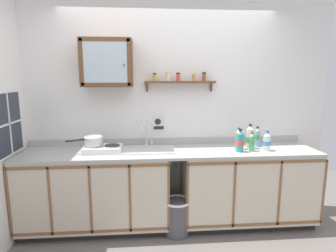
% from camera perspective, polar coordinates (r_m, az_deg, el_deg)
% --- Properties ---
extents(floor, '(6.37, 6.37, 0.00)m').
position_cam_1_polar(floor, '(3.16, 1.31, -23.18)').
color(floor, slate).
rests_on(floor, ground).
extents(back_wall, '(3.97, 0.07, 2.67)m').
position_cam_1_polar(back_wall, '(3.41, 0.09, 3.52)').
color(back_wall, white).
rests_on(back_wall, ground).
extents(lower_cabinet_run, '(1.64, 0.62, 0.88)m').
position_cam_1_polar(lower_cabinet_run, '(3.35, -14.57, -12.85)').
color(lower_cabinet_run, black).
rests_on(lower_cabinet_run, ground).
extents(lower_cabinet_run_right, '(1.54, 0.62, 0.88)m').
position_cam_1_polar(lower_cabinet_run_right, '(3.51, 15.81, -11.84)').
color(lower_cabinet_run_right, black).
rests_on(lower_cabinet_run_right, ground).
extents(countertop, '(3.33, 0.64, 0.03)m').
position_cam_1_polar(countertop, '(3.17, 0.59, -5.25)').
color(countertop, '#B2B2AD').
rests_on(countertop, lower_cabinet_run).
extents(backsplash, '(3.33, 0.02, 0.08)m').
position_cam_1_polar(backsplash, '(3.44, 0.14, -3.07)').
color(backsplash, '#B2B2AD').
rests_on(backsplash, countertop).
extents(sink, '(0.60, 0.41, 0.47)m').
position_cam_1_polar(sink, '(3.19, -4.07, -5.31)').
color(sink, silver).
rests_on(sink, countertop).
extents(hot_plate_stove, '(0.42, 0.28, 0.07)m').
position_cam_1_polar(hot_plate_stove, '(3.18, -13.21, -4.58)').
color(hot_plate_stove, silver).
rests_on(hot_plate_stove, countertop).
extents(saucepan, '(0.38, 0.25, 0.10)m').
position_cam_1_polar(saucepan, '(3.19, -15.08, -2.93)').
color(saucepan, silver).
rests_on(saucepan, hot_plate_stove).
extents(bottle_juice_amber_0, '(0.07, 0.07, 0.25)m').
position_cam_1_polar(bottle_juice_amber_0, '(3.29, 14.23, -2.62)').
color(bottle_juice_amber_0, gold).
rests_on(bottle_juice_amber_0, countertop).
extents(bottle_water_clear_1, '(0.08, 0.08, 0.23)m').
position_cam_1_polar(bottle_water_clear_1, '(3.32, 19.61, -3.05)').
color(bottle_water_clear_1, silver).
rests_on(bottle_water_clear_1, countertop).
extents(bottle_opaque_white_2, '(0.08, 0.08, 0.29)m').
position_cam_1_polar(bottle_opaque_white_2, '(3.36, 16.42, -2.28)').
color(bottle_opaque_white_2, white).
rests_on(bottle_opaque_white_2, countertop).
extents(bottle_water_blue_3, '(0.07, 0.07, 0.24)m').
position_cam_1_polar(bottle_water_blue_3, '(3.49, 17.79, -2.19)').
color(bottle_water_blue_3, '#8CB7E0').
rests_on(bottle_water_blue_3, countertop).
extents(bottle_soda_green_4, '(0.06, 0.06, 0.22)m').
position_cam_1_polar(bottle_soda_green_4, '(3.25, 16.82, -3.18)').
color(bottle_soda_green_4, '#4CB266').
rests_on(bottle_soda_green_4, countertop).
extents(bottle_detergent_teal_5, '(0.08, 0.08, 0.26)m').
position_cam_1_polar(bottle_detergent_teal_5, '(3.18, 14.53, -3.06)').
color(bottle_detergent_teal_5, teal).
rests_on(bottle_detergent_teal_5, countertop).
extents(wall_cabinet, '(0.56, 0.31, 0.52)m').
position_cam_1_polar(wall_cabinet, '(3.23, -12.39, 12.52)').
color(wall_cabinet, brown).
extents(spice_shelf, '(0.83, 0.14, 0.23)m').
position_cam_1_polar(spice_shelf, '(3.31, 2.43, 9.21)').
color(spice_shelf, brown).
extents(warning_sign, '(0.17, 0.01, 0.22)m').
position_cam_1_polar(warning_sign, '(3.39, -2.10, 0.43)').
color(warning_sign, silver).
extents(window, '(0.03, 0.57, 0.67)m').
position_cam_1_polar(window, '(3.27, -29.94, 0.41)').
color(window, '#262D38').
extents(trash_bin, '(0.31, 0.31, 0.41)m').
position_cam_1_polar(trash_bin, '(3.23, 1.85, -18.00)').
color(trash_bin, '#4C4C51').
rests_on(trash_bin, ground).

